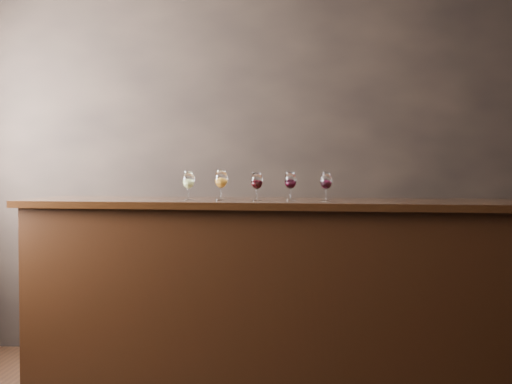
# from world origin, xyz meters

# --- Properties ---
(room_shell) EXTENTS (5.02, 4.52, 2.81)m
(room_shell) POSITION_xyz_m (-0.23, 0.11, 1.81)
(room_shell) COLOR black
(room_shell) RESTS_ON ground
(bar_counter) EXTENTS (3.31, 1.03, 1.14)m
(bar_counter) POSITION_xyz_m (0.14, 1.36, 0.57)
(bar_counter) COLOR black
(bar_counter) RESTS_ON ground
(bar_top) EXTENTS (3.42, 1.11, 0.04)m
(bar_top) POSITION_xyz_m (0.14, 1.36, 1.16)
(bar_top) COLOR black
(bar_top) RESTS_ON bar_counter
(back_bar_shelf) EXTENTS (2.46, 0.40, 0.89)m
(back_bar_shelf) POSITION_xyz_m (0.01, 2.03, 0.44)
(back_bar_shelf) COLOR black
(back_bar_shelf) RESTS_ON ground
(glass_white) EXTENTS (0.08, 0.08, 0.18)m
(glass_white) POSITION_xyz_m (-0.49, 1.35, 1.30)
(glass_white) COLOR white
(glass_white) RESTS_ON bar_top
(glass_amber) EXTENTS (0.08, 0.08, 0.19)m
(glass_amber) POSITION_xyz_m (-0.29, 1.36, 1.31)
(glass_amber) COLOR white
(glass_amber) RESTS_ON bar_top
(glass_red_a) EXTENTS (0.07, 0.07, 0.17)m
(glass_red_a) POSITION_xyz_m (-0.06, 1.33, 1.30)
(glass_red_a) COLOR white
(glass_red_a) RESTS_ON bar_top
(glass_red_b) EXTENTS (0.08, 0.08, 0.18)m
(glass_red_b) POSITION_xyz_m (0.14, 1.34, 1.30)
(glass_red_b) COLOR white
(glass_red_b) RESTS_ON bar_top
(glass_red_c) EXTENTS (0.07, 0.07, 0.17)m
(glass_red_c) POSITION_xyz_m (0.36, 1.35, 1.30)
(glass_red_c) COLOR white
(glass_red_c) RESTS_ON bar_top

